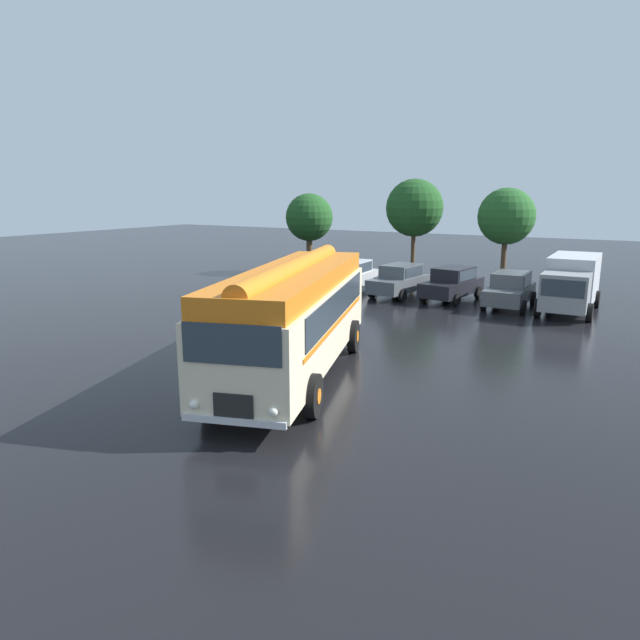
# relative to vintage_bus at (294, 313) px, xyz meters

# --- Properties ---
(ground_plane) EXTENTS (120.00, 120.00, 0.00)m
(ground_plane) POSITION_rel_vintage_bus_xyz_m (-0.19, -0.74, -1.89)
(ground_plane) COLOR black
(vintage_bus) EXTENTS (5.42, 10.35, 3.49)m
(vintage_bus) POSITION_rel_vintage_bus_xyz_m (0.00, 0.00, 0.00)
(vintage_bus) COLOR beige
(vintage_bus) RESTS_ON ground
(car_near_left) EXTENTS (2.14, 4.29, 1.66)m
(car_near_left) POSITION_rel_vintage_bus_xyz_m (-5.42, 14.24, -1.05)
(car_near_left) COLOR #B7BABF
(car_near_left) RESTS_ON ground
(car_mid_left) EXTENTS (2.30, 4.36, 1.66)m
(car_mid_left) POSITION_rel_vintage_bus_xyz_m (-2.44, 14.02, -1.05)
(car_mid_left) COLOR #4C5156
(car_mid_left) RESTS_ON ground
(car_mid_right) EXTENTS (2.38, 4.39, 1.66)m
(car_mid_right) POSITION_rel_vintage_bus_xyz_m (0.30, 14.26, -1.05)
(car_mid_right) COLOR black
(car_mid_right) RESTS_ON ground
(car_far_right) EXTENTS (2.02, 4.23, 1.66)m
(car_far_right) POSITION_rel_vintage_bus_xyz_m (3.24, 13.86, -1.05)
(car_far_right) COLOR #4C5156
(car_far_right) RESTS_ON ground
(box_van) EXTENTS (2.37, 5.79, 2.50)m
(box_van) POSITION_rel_vintage_bus_xyz_m (5.82, 14.44, -0.53)
(box_van) COLOR #B2B7BC
(box_van) RESTS_ON ground
(tree_far_left) EXTENTS (3.14, 3.14, 5.30)m
(tree_far_left) POSITION_rel_vintage_bus_xyz_m (-11.08, 19.04, 1.86)
(tree_far_left) COLOR #4C3823
(tree_far_left) RESTS_ON ground
(tree_left_of_centre) EXTENTS (3.57, 3.57, 6.19)m
(tree_left_of_centre) POSITION_rel_vintage_bus_xyz_m (-4.38, 20.62, 2.57)
(tree_left_of_centre) COLOR #4C3823
(tree_left_of_centre) RESTS_ON ground
(tree_centre) EXTENTS (3.18, 3.18, 5.63)m
(tree_centre) POSITION_rel_vintage_bus_xyz_m (1.63, 19.64, 2.07)
(tree_centre) COLOR #4C3823
(tree_centre) RESTS_ON ground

